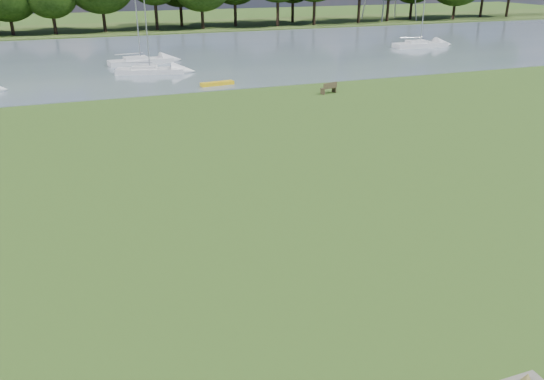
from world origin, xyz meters
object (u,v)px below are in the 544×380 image
object	(u,v)px
sailboat_3	(420,43)
sailboat_2	(149,69)
riverbank_bench	(329,88)
sailboat_1	(140,59)
kayak	(217,83)

from	to	relation	value
sailboat_3	sailboat_2	bearing A→B (deg)	-167.72
riverbank_bench	sailboat_1	xyz separation A→B (m)	(-12.43, 19.08, 0.07)
riverbank_bench	sailboat_2	size ratio (longest dim) A/B	0.18
sailboat_1	sailboat_3	bearing A→B (deg)	-7.21
sailboat_2	sailboat_1	bearing A→B (deg)	107.51
kayak	sailboat_1	size ratio (longest dim) A/B	0.35
riverbank_bench	sailboat_2	world-z (taller)	sailboat_2
kayak	sailboat_1	bearing A→B (deg)	103.18
sailboat_2	sailboat_3	bearing A→B (deg)	25.95
kayak	sailboat_3	world-z (taller)	sailboat_3
riverbank_bench	kayak	size ratio (longest dim) A/B	0.52
kayak	sailboat_3	xyz separation A→B (m)	(29.72, 13.73, 0.36)
riverbank_bench	sailboat_3	world-z (taller)	sailboat_3
kayak	sailboat_3	distance (m)	32.74
riverbank_bench	sailboat_3	size ratio (longest dim) A/B	0.18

